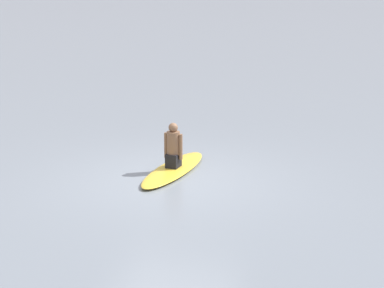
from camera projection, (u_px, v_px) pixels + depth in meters
name	position (u px, v px, depth m)	size (l,w,h in m)	color
ground_plane	(173.00, 180.00, 13.41)	(400.00, 400.00, 0.00)	gray
surfboard	(173.00, 169.00, 13.89)	(2.66, 0.68, 0.10)	gold
person_paddler	(173.00, 147.00, 13.77)	(0.31, 0.40, 0.91)	black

